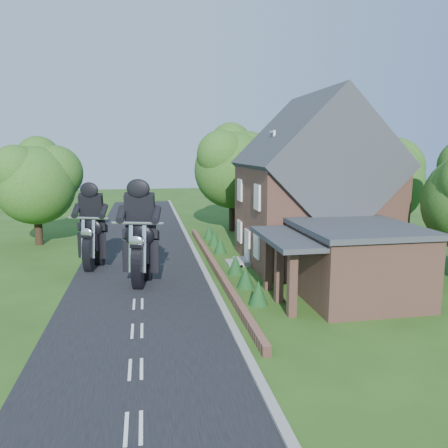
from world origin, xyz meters
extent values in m
plane|color=#234814|center=(0.00, 0.00, 0.00)|extent=(120.00, 120.00, 0.00)
cube|color=black|center=(0.00, 0.00, 0.01)|extent=(7.00, 80.00, 0.02)
cube|color=gray|center=(3.65, 0.00, 0.06)|extent=(0.30, 80.00, 0.12)
cube|color=#895846|center=(4.30, 5.00, 0.20)|extent=(0.30, 22.00, 0.40)
cube|color=#895846|center=(10.50, 6.00, 3.00)|extent=(8.00, 8.00, 6.00)
cube|color=#2B2F34|center=(10.50, 6.00, 6.00)|extent=(8.48, 8.64, 8.48)
cube|color=#895846|center=(12.50, 6.00, 9.20)|extent=(0.60, 0.90, 1.60)
cube|color=white|center=(7.90, 6.00, 7.50)|extent=(0.12, 0.80, 0.90)
cube|color=black|center=(7.84, 6.00, 7.50)|extent=(0.04, 0.55, 0.65)
cube|color=white|center=(6.44, 6.00, 1.05)|extent=(0.10, 1.10, 2.10)
cube|color=gray|center=(6.10, 6.00, 0.15)|extent=(0.80, 1.60, 0.30)
cube|color=gray|center=(5.60, 6.00, 0.07)|extent=(0.80, 1.60, 0.15)
cube|color=white|center=(6.44, 3.80, 1.60)|extent=(0.10, 1.10, 1.40)
cube|color=black|center=(6.42, 3.80, 1.60)|extent=(0.04, 0.92, 1.22)
cube|color=white|center=(6.44, 8.20, 1.60)|extent=(0.10, 1.10, 1.40)
cube|color=black|center=(6.42, 8.20, 1.60)|extent=(0.04, 0.92, 1.22)
cube|color=white|center=(6.44, 3.80, 4.30)|extent=(0.10, 1.10, 1.40)
cube|color=black|center=(6.42, 3.80, 4.30)|extent=(0.04, 0.92, 1.22)
cube|color=white|center=(6.44, 8.20, 4.30)|extent=(0.10, 1.10, 1.40)
cube|color=black|center=(6.42, 8.20, 4.30)|extent=(0.04, 0.92, 1.22)
cube|color=#895846|center=(10.00, -0.80, 1.60)|extent=(5.00, 5.60, 3.20)
cube|color=#2B2F34|center=(10.00, -0.80, 3.32)|extent=(5.30, 5.94, 0.24)
cube|color=#2B2F34|center=(6.90, -0.80, 2.95)|extent=(2.60, 5.32, 0.22)
cube|color=#895846|center=(6.30, -2.60, 1.40)|extent=(0.35, 0.35, 2.80)
cube|color=#895846|center=(6.30, -0.80, 1.40)|extent=(0.35, 0.35, 2.80)
cube|color=#895846|center=(6.30, 1.00, 1.40)|extent=(0.35, 0.35, 2.80)
cylinder|color=black|center=(16.50, 8.50, 1.50)|extent=(0.56, 0.56, 3.00)
sphere|color=#254F16|center=(16.50, 8.50, 4.65)|extent=(6.00, 6.00, 6.00)
sphere|color=#254F16|center=(17.85, 9.10, 5.55)|extent=(4.32, 4.32, 4.32)
sphere|color=#254F16|center=(15.45, 7.60, 5.85)|extent=(3.72, 3.72, 3.72)
sphere|color=#254F16|center=(16.60, 9.70, 6.75)|extent=(3.30, 3.30, 3.30)
cylinder|color=black|center=(14.00, 16.00, 1.80)|extent=(0.56, 0.56, 3.60)
sphere|color=#254F16|center=(14.00, 16.00, 5.58)|extent=(7.20, 7.20, 7.20)
sphere|color=#254F16|center=(15.62, 16.72, 6.66)|extent=(5.18, 5.18, 5.18)
sphere|color=#254F16|center=(12.74, 14.92, 7.02)|extent=(4.46, 4.46, 4.46)
sphere|color=#254F16|center=(14.10, 17.44, 8.10)|extent=(3.96, 3.96, 3.96)
cylinder|color=black|center=(8.00, 17.00, 1.70)|extent=(0.56, 0.56, 3.40)
sphere|color=#254F16|center=(8.00, 17.00, 5.16)|extent=(6.40, 6.40, 6.40)
sphere|color=#254F16|center=(9.44, 17.64, 6.12)|extent=(4.61, 4.61, 4.61)
sphere|color=#254F16|center=(6.88, 16.04, 6.44)|extent=(3.97, 3.97, 3.97)
sphere|color=#254F16|center=(8.10, 18.28, 7.40)|extent=(3.52, 3.52, 3.52)
cylinder|color=black|center=(-7.00, 14.00, 1.40)|extent=(0.56, 0.56, 2.80)
sphere|color=#254F16|center=(-7.00, 14.00, 4.34)|extent=(5.60, 5.60, 5.60)
sphere|color=#254F16|center=(-5.74, 14.56, 5.18)|extent=(4.03, 4.03, 4.03)
sphere|color=#254F16|center=(-7.98, 13.16, 5.46)|extent=(3.47, 3.47, 3.47)
sphere|color=#254F16|center=(-6.90, 15.12, 6.30)|extent=(3.08, 3.08, 3.08)
cone|color=#113616|center=(5.30, -1.00, 0.55)|extent=(0.90, 0.90, 1.10)
cone|color=#113616|center=(5.30, 1.50, 0.55)|extent=(0.90, 0.90, 1.10)
cone|color=#113616|center=(5.30, 4.00, 0.55)|extent=(0.90, 0.90, 1.10)
cone|color=#113616|center=(5.30, 9.00, 0.55)|extent=(0.90, 0.90, 1.10)
cone|color=#113616|center=(5.30, 11.50, 0.55)|extent=(0.90, 0.90, 1.10)
cone|color=#113616|center=(5.30, 14.00, 0.55)|extent=(0.90, 0.90, 1.10)
camera|label=1|loc=(0.45, -19.07, 6.83)|focal=35.00mm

